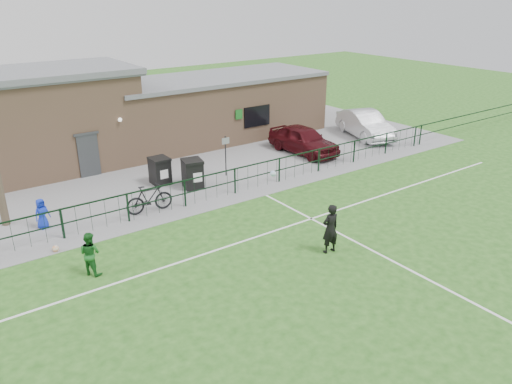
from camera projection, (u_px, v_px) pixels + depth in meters
ground at (348, 278)px, 15.80m from camera, size 90.00×90.00×0.00m
paving_strip at (161, 165)px, 25.95m from camera, size 34.00×13.00×0.02m
pitch_line_touch at (219, 200)px, 21.67m from camera, size 28.00×0.10×0.01m
pitch_line_mid at (271, 232)px, 18.80m from camera, size 28.00×0.10×0.01m
pitch_line_perp at (390, 260)px, 16.87m from camera, size 0.10×16.00×0.01m
perimeter_fence at (216, 186)px, 21.59m from camera, size 28.00×0.10×1.20m
wheelie_bin_left at (160, 172)px, 23.24m from camera, size 0.79×0.90×1.18m
wheelie_bin_right at (193, 174)px, 22.79m from camera, size 1.01×1.10×1.25m
sign_post at (226, 156)px, 24.11m from camera, size 0.08×0.08×2.00m
car_maroon at (303, 140)px, 27.58m from camera, size 2.04×4.55×1.52m
car_silver at (365, 124)px, 30.57m from camera, size 3.15×5.15×1.60m
bicycle_d at (149, 199)px, 20.26m from camera, size 1.99×0.71×1.17m
spectator_child at (42, 214)px, 18.86m from camera, size 0.67×0.53×1.20m
goalkeeper_kick at (329, 227)px, 17.08m from camera, size 1.02×2.86×2.39m
outfield_player at (90, 253)px, 15.80m from camera, size 0.84×0.89×1.45m
ball_ground at (55, 249)px, 17.35m from camera, size 0.23×0.23×0.23m
clubhouse at (119, 115)px, 26.90m from camera, size 24.25×5.40×4.96m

